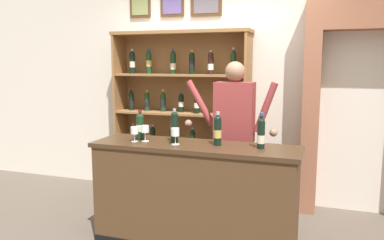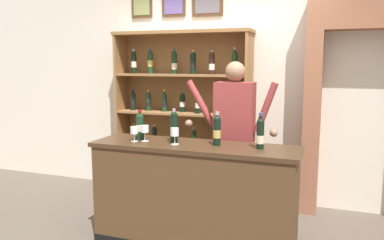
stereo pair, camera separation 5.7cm
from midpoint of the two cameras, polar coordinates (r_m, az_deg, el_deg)
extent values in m
cube|color=silver|center=(4.91, 4.85, 6.72)|extent=(12.00, 0.16, 3.11)
cube|color=#4C331E|center=(5.27, -7.90, 16.20)|extent=(0.28, 0.02, 0.29)
cube|color=#818B52|center=(5.26, -7.98, 16.22)|extent=(0.23, 0.01, 0.23)
cube|color=#4C331E|center=(5.09, -3.24, 16.55)|extent=(0.31, 0.02, 0.29)
cube|color=#605193|center=(5.07, -3.30, 16.57)|extent=(0.25, 0.01, 0.23)
cube|color=#4C331E|center=(4.94, 1.76, 16.81)|extent=(0.39, 0.02, 0.32)
cube|color=slate|center=(4.92, 1.71, 16.83)|extent=(0.31, 0.01, 0.25)
cube|color=olive|center=(5.20, -10.66, 0.99)|extent=(0.03, 0.36, 2.08)
cube|color=olive|center=(4.61, 7.73, 0.11)|extent=(0.03, 0.36, 2.08)
cube|color=olive|center=(5.00, -1.32, 0.84)|extent=(1.71, 0.02, 2.08)
cube|color=olive|center=(5.05, -1.97, -9.67)|extent=(1.65, 0.34, 0.03)
cylinder|color=#19381E|center=(5.30, -8.59, -7.53)|extent=(0.07, 0.07, 0.22)
sphere|color=#19381E|center=(5.27, -8.62, -6.33)|extent=(0.07, 0.07, 0.07)
cylinder|color=#19381E|center=(5.26, -8.63, -6.08)|extent=(0.03, 0.03, 0.06)
cylinder|color=#99999E|center=(5.26, -8.63, -5.87)|extent=(0.04, 0.04, 0.03)
cylinder|color=beige|center=(5.30, -8.60, -7.46)|extent=(0.07, 0.07, 0.07)
cylinder|color=#19381E|center=(5.12, -6.11, -8.08)|extent=(0.07, 0.07, 0.21)
sphere|color=#19381E|center=(5.09, -6.13, -6.87)|extent=(0.07, 0.07, 0.07)
cylinder|color=#19381E|center=(5.08, -6.13, -6.62)|extent=(0.03, 0.03, 0.06)
cylinder|color=black|center=(5.08, -6.14, -6.42)|extent=(0.03, 0.03, 0.03)
cylinder|color=silver|center=(5.12, -6.11, -8.27)|extent=(0.07, 0.07, 0.07)
cylinder|color=black|center=(5.06, -3.47, -8.17)|extent=(0.07, 0.07, 0.22)
sphere|color=black|center=(5.03, -3.48, -6.88)|extent=(0.07, 0.07, 0.07)
cylinder|color=black|center=(5.02, -3.49, -6.50)|extent=(0.03, 0.03, 0.08)
cylinder|color=#B79338|center=(5.01, -3.49, -6.17)|extent=(0.03, 0.03, 0.03)
cylinder|color=black|center=(5.07, -3.47, -8.50)|extent=(0.07, 0.07, 0.07)
cylinder|color=#19381E|center=(4.95, -0.25, -8.50)|extent=(0.07, 0.07, 0.23)
sphere|color=#19381E|center=(4.92, -0.25, -7.15)|extent=(0.07, 0.07, 0.07)
cylinder|color=#19381E|center=(4.91, -0.25, -6.85)|extent=(0.03, 0.03, 0.07)
cylinder|color=#B79338|center=(4.90, -0.25, -6.59)|extent=(0.04, 0.04, 0.03)
cylinder|color=black|center=(4.95, -0.25, -8.46)|extent=(0.07, 0.07, 0.07)
cylinder|color=#19381E|center=(4.90, 2.63, -8.68)|extent=(0.07, 0.07, 0.23)
sphere|color=#19381E|center=(4.87, 2.64, -7.32)|extent=(0.07, 0.07, 0.07)
cylinder|color=#19381E|center=(4.86, 2.64, -7.02)|extent=(0.03, 0.03, 0.07)
cylinder|color=navy|center=(4.85, 2.64, -6.77)|extent=(0.04, 0.04, 0.03)
cylinder|color=black|center=(4.90, 2.63, -8.73)|extent=(0.07, 0.07, 0.07)
cylinder|color=black|center=(4.79, 5.80, -9.14)|extent=(0.07, 0.07, 0.23)
sphere|color=black|center=(4.76, 5.82, -7.78)|extent=(0.07, 0.07, 0.07)
cylinder|color=black|center=(4.75, 5.82, -7.46)|extent=(0.03, 0.03, 0.07)
cylinder|color=maroon|center=(4.75, 5.83, -7.19)|extent=(0.03, 0.03, 0.03)
cylinder|color=black|center=(4.80, 5.80, -9.19)|extent=(0.07, 0.07, 0.07)
cube|color=olive|center=(4.92, -2.00, -4.45)|extent=(1.65, 0.34, 0.02)
cylinder|color=black|center=(5.22, -8.93, -2.50)|extent=(0.07, 0.07, 0.21)
sphere|color=black|center=(5.20, -8.96, -1.32)|extent=(0.07, 0.07, 0.07)
cylinder|color=black|center=(5.19, -8.97, -0.97)|extent=(0.03, 0.03, 0.07)
cylinder|color=#B79338|center=(5.19, -8.98, -0.67)|extent=(0.03, 0.03, 0.03)
cylinder|color=silver|center=(5.22, -8.93, -2.76)|extent=(0.07, 0.07, 0.07)
cylinder|color=black|center=(5.06, -6.06, -2.71)|extent=(0.07, 0.07, 0.22)
sphere|color=black|center=(5.04, -6.09, -1.41)|extent=(0.07, 0.07, 0.07)
cylinder|color=black|center=(5.04, -6.09, -1.09)|extent=(0.03, 0.03, 0.07)
cylinder|color=#99999E|center=(5.03, -6.09, -0.80)|extent=(0.03, 0.03, 0.03)
cylinder|color=silver|center=(5.06, -6.06, -2.81)|extent=(0.07, 0.07, 0.07)
cylinder|color=#19381E|center=(4.97, -3.30, -2.95)|extent=(0.07, 0.07, 0.21)
sphere|color=#19381E|center=(4.95, -3.31, -1.70)|extent=(0.07, 0.07, 0.07)
cylinder|color=#19381E|center=(4.95, -3.32, -1.34)|extent=(0.03, 0.03, 0.07)
cylinder|color=#99999E|center=(4.94, -3.32, -1.03)|extent=(0.03, 0.03, 0.03)
cylinder|color=black|center=(4.97, -3.30, -2.99)|extent=(0.07, 0.07, 0.07)
cylinder|color=black|center=(4.82, -0.26, -3.24)|extent=(0.07, 0.07, 0.22)
sphere|color=black|center=(4.80, -0.26, -1.90)|extent=(0.07, 0.07, 0.07)
cylinder|color=black|center=(4.80, -0.26, -1.54)|extent=(0.03, 0.03, 0.07)
cylinder|color=#99999E|center=(4.79, -0.26, -1.22)|extent=(0.03, 0.03, 0.03)
cylinder|color=silver|center=(4.83, -0.26, -3.59)|extent=(0.07, 0.07, 0.07)
cylinder|color=black|center=(4.78, 2.95, -3.37)|extent=(0.07, 0.07, 0.22)
sphere|color=black|center=(4.76, 2.96, -2.02)|extent=(0.07, 0.07, 0.07)
cylinder|color=black|center=(4.75, 2.96, -1.60)|extent=(0.03, 0.03, 0.08)
cylinder|color=navy|center=(4.74, 2.97, -1.22)|extent=(0.03, 0.03, 0.03)
cylinder|color=silver|center=(4.78, 2.95, -3.44)|extent=(0.07, 0.07, 0.07)
cylinder|color=black|center=(4.74, 6.01, -3.47)|extent=(0.07, 0.07, 0.22)
sphere|color=black|center=(4.72, 6.03, -2.07)|extent=(0.07, 0.07, 0.07)
cylinder|color=black|center=(4.71, 6.04, -1.81)|extent=(0.03, 0.03, 0.06)
cylinder|color=#99999E|center=(4.71, 6.04, -1.59)|extent=(0.03, 0.03, 0.03)
cylinder|color=black|center=(4.74, 6.00, -3.73)|extent=(0.07, 0.07, 0.07)
cube|color=olive|center=(4.84, -2.02, 1.01)|extent=(1.65, 0.34, 0.02)
cylinder|color=black|center=(5.10, -9.17, 2.56)|extent=(0.07, 0.07, 0.20)
sphere|color=black|center=(5.09, -9.19, 3.75)|extent=(0.07, 0.07, 0.07)
cylinder|color=black|center=(5.09, -9.20, 4.02)|extent=(0.03, 0.03, 0.06)
cylinder|color=black|center=(5.09, -9.21, 4.24)|extent=(0.03, 0.03, 0.03)
cylinder|color=black|center=(5.10, -9.16, 2.41)|extent=(0.07, 0.07, 0.06)
cylinder|color=#19381E|center=(5.01, -6.93, 2.52)|extent=(0.07, 0.07, 0.20)
sphere|color=#19381E|center=(5.00, -6.95, 3.73)|extent=(0.07, 0.07, 0.07)
cylinder|color=#19381E|center=(5.00, -6.95, 4.01)|extent=(0.02, 0.02, 0.06)
cylinder|color=#B79338|center=(5.00, -6.96, 4.23)|extent=(0.03, 0.03, 0.03)
cylinder|color=black|center=(5.01, -6.92, 2.30)|extent=(0.07, 0.07, 0.06)
cylinder|color=#19381E|center=(4.93, -4.59, 2.40)|extent=(0.07, 0.07, 0.19)
sphere|color=#19381E|center=(4.92, -4.60, 3.59)|extent=(0.07, 0.07, 0.07)
cylinder|color=#19381E|center=(4.91, -4.61, 3.99)|extent=(0.03, 0.03, 0.08)
cylinder|color=#B79338|center=(4.91, -4.61, 4.32)|extent=(0.03, 0.03, 0.03)
cylinder|color=black|center=(4.93, -4.59, 2.33)|extent=(0.07, 0.07, 0.06)
cylinder|color=black|center=(4.85, -1.94, 2.31)|extent=(0.07, 0.07, 0.19)
sphere|color=black|center=(4.84, -1.94, 3.51)|extent=(0.07, 0.07, 0.07)
cylinder|color=black|center=(4.83, -1.94, 3.81)|extent=(0.03, 0.03, 0.06)
cylinder|color=navy|center=(4.83, -1.94, 4.06)|extent=(0.03, 0.03, 0.03)
cylinder|color=silver|center=(4.85, -1.94, 2.33)|extent=(0.07, 0.07, 0.06)
cylinder|color=black|center=(4.71, 0.36, 2.18)|extent=(0.07, 0.07, 0.20)
sphere|color=black|center=(4.70, 0.36, 3.44)|extent=(0.07, 0.07, 0.07)
cylinder|color=black|center=(4.70, 0.36, 3.79)|extent=(0.02, 0.02, 0.07)
cylinder|color=#B79338|center=(4.70, 0.36, 4.08)|extent=(0.03, 0.03, 0.03)
cylinder|color=silver|center=(4.71, 0.36, 2.16)|extent=(0.07, 0.07, 0.06)
cylinder|color=#19381E|center=(4.70, 3.64, 2.10)|extent=(0.07, 0.07, 0.19)
sphere|color=#19381E|center=(4.69, 3.65, 3.34)|extent=(0.07, 0.07, 0.07)
cylinder|color=#19381E|center=(4.69, 3.66, 3.77)|extent=(0.03, 0.03, 0.08)
cylinder|color=#B79338|center=(4.69, 3.66, 4.16)|extent=(0.03, 0.03, 0.03)
cylinder|color=silver|center=(4.71, 3.64, 1.86)|extent=(0.07, 0.07, 0.06)
cylinder|color=#19381E|center=(4.64, 6.08, 1.99)|extent=(0.07, 0.07, 0.19)
sphere|color=#19381E|center=(4.63, 6.10, 3.25)|extent=(0.07, 0.07, 0.07)
cylinder|color=#19381E|center=(4.63, 6.10, 3.54)|extent=(0.03, 0.03, 0.06)
cylinder|color=#99999E|center=(4.63, 6.11, 3.79)|extent=(0.04, 0.04, 0.03)
cylinder|color=beige|center=(4.64, 6.08, 1.80)|extent=(0.07, 0.07, 0.06)
cube|color=olive|center=(4.80, -2.05, 6.60)|extent=(1.65, 0.34, 0.02)
cylinder|color=black|center=(5.06, -9.05, 8.07)|extent=(0.07, 0.07, 0.24)
sphere|color=black|center=(5.06, -9.08, 9.47)|extent=(0.07, 0.07, 0.07)
cylinder|color=black|center=(5.06, -9.09, 9.80)|extent=(0.03, 0.03, 0.07)
cylinder|color=#99999E|center=(5.06, -9.10, 10.09)|extent=(0.03, 0.03, 0.03)
cylinder|color=beige|center=(5.06, -9.05, 8.05)|extent=(0.07, 0.07, 0.08)
cylinder|color=#19381E|center=(4.99, -6.66, 8.13)|extent=(0.07, 0.07, 0.24)
sphere|color=#19381E|center=(4.99, -6.69, 9.56)|extent=(0.07, 0.07, 0.07)
cylinder|color=#19381E|center=(4.99, -6.70, 9.97)|extent=(0.03, 0.03, 0.08)
cylinder|color=navy|center=(4.99, -6.70, 10.34)|extent=(0.04, 0.04, 0.03)
cylinder|color=tan|center=(4.99, -6.67, 8.22)|extent=(0.07, 0.07, 0.08)
cylinder|color=black|center=(4.88, -3.13, 8.16)|extent=(0.07, 0.07, 0.24)
sphere|color=black|center=(4.88, -3.14, 9.61)|extent=(0.07, 0.07, 0.07)
cylinder|color=black|center=(4.88, -3.15, 9.98)|extent=(0.03, 0.03, 0.07)
cylinder|color=navy|center=(4.88, -3.15, 10.29)|extent=(0.03, 0.03, 0.03)
cylinder|color=beige|center=(4.88, -3.13, 7.85)|extent=(0.07, 0.07, 0.08)
cylinder|color=black|center=(4.76, -0.36, 8.10)|extent=(0.07, 0.07, 0.23)
sphere|color=black|center=(4.76, -0.36, 9.52)|extent=(0.07, 0.07, 0.07)
cylinder|color=black|center=(4.77, -0.36, 9.83)|extent=(0.02, 0.02, 0.06)
cylinder|color=#B79338|center=(4.77, -0.36, 10.07)|extent=(0.03, 0.03, 0.03)
cylinder|color=black|center=(4.76, -0.36, 8.13)|extent=(0.07, 0.07, 0.07)
cylinder|color=black|center=(4.66, 2.41, 8.08)|extent=(0.07, 0.07, 0.23)
sphere|color=black|center=(4.67, 2.41, 9.53)|extent=(0.07, 0.07, 0.07)
cylinder|color=black|center=(4.67, 2.42, 9.80)|extent=(0.03, 0.03, 0.06)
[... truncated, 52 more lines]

